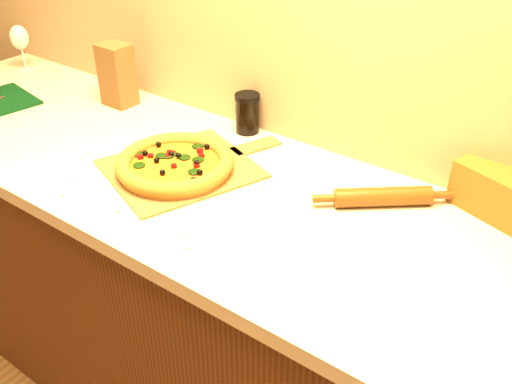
{
  "coord_description": "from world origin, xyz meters",
  "views": [
    {
      "loc": [
        0.69,
        0.48,
        1.67
      ],
      "look_at": [
        0.03,
        1.38,
        0.96
      ],
      "focal_mm": 40.0,
      "sensor_mm": 36.0,
      "label": 1
    }
  ],
  "objects_px": {
    "rolling_pin": "(383,197)",
    "wine_glass": "(19,39)",
    "dark_jar": "(247,113)",
    "pizza_peel": "(186,167)",
    "pizza": "(175,164)"
  },
  "relations": [
    {
      "from": "pizza_peel",
      "to": "wine_glass",
      "type": "height_order",
      "value": "wine_glass"
    },
    {
      "from": "pizza_peel",
      "to": "rolling_pin",
      "type": "relative_size",
      "value": 1.91
    },
    {
      "from": "pizza_peel",
      "to": "wine_glass",
      "type": "relative_size",
      "value": 3.13
    },
    {
      "from": "pizza_peel",
      "to": "pizza",
      "type": "height_order",
      "value": "pizza"
    },
    {
      "from": "dark_jar",
      "to": "pizza_peel",
      "type": "bearing_deg",
      "value": -89.7
    },
    {
      "from": "rolling_pin",
      "to": "dark_jar",
      "type": "relative_size",
      "value": 2.31
    },
    {
      "from": "pizza_peel",
      "to": "rolling_pin",
      "type": "distance_m",
      "value": 0.53
    },
    {
      "from": "rolling_pin",
      "to": "wine_glass",
      "type": "height_order",
      "value": "wine_glass"
    },
    {
      "from": "rolling_pin",
      "to": "wine_glass",
      "type": "distance_m",
      "value": 1.51
    },
    {
      "from": "wine_glass",
      "to": "rolling_pin",
      "type": "bearing_deg",
      "value": -1.84
    },
    {
      "from": "pizza_peel",
      "to": "dark_jar",
      "type": "distance_m",
      "value": 0.28
    },
    {
      "from": "dark_jar",
      "to": "wine_glass",
      "type": "bearing_deg",
      "value": -175.51
    },
    {
      "from": "pizza_peel",
      "to": "pizza",
      "type": "xyz_separation_m",
      "value": [
        -0.01,
        -0.03,
        0.02
      ]
    },
    {
      "from": "rolling_pin",
      "to": "dark_jar",
      "type": "height_order",
      "value": "dark_jar"
    },
    {
      "from": "pizza_peel",
      "to": "wine_glass",
      "type": "bearing_deg",
      "value": -170.23
    }
  ]
}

